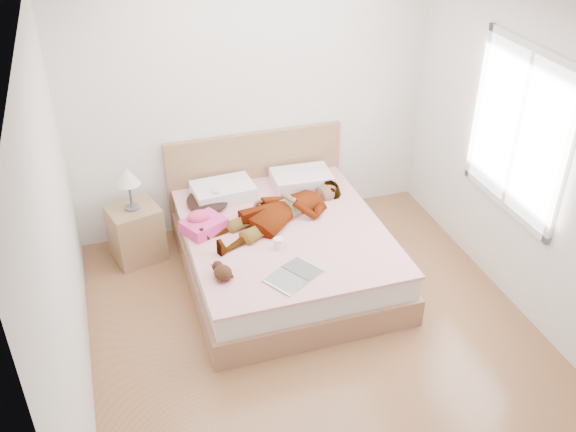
{
  "coord_description": "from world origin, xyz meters",
  "views": [
    {
      "loc": [
        -1.42,
        -3.65,
        3.67
      ],
      "look_at": [
        0.0,
        0.85,
        0.7
      ],
      "focal_mm": 40.0,
      "sensor_mm": 36.0,
      "label": 1
    }
  ],
  "objects_px": {
    "phone": "(215,189)",
    "bed": "(282,245)",
    "magazine": "(294,275)",
    "nightstand": "(136,229)",
    "plush_toy": "(222,272)",
    "coffee_mug": "(279,243)",
    "towel": "(203,223)",
    "woman": "(279,208)"
  },
  "relations": [
    {
      "from": "towel",
      "to": "coffee_mug",
      "type": "bearing_deg",
      "value": -39.56
    },
    {
      "from": "coffee_mug",
      "to": "phone",
      "type": "bearing_deg",
      "value": 112.63
    },
    {
      "from": "phone",
      "to": "magazine",
      "type": "bearing_deg",
      "value": -97.03
    },
    {
      "from": "woman",
      "to": "plush_toy",
      "type": "relative_size",
      "value": 6.46
    },
    {
      "from": "woman",
      "to": "phone",
      "type": "bearing_deg",
      "value": -151.57
    },
    {
      "from": "plush_toy",
      "to": "towel",
      "type": "bearing_deg",
      "value": 91.06
    },
    {
      "from": "woman",
      "to": "coffee_mug",
      "type": "relative_size",
      "value": 11.63
    },
    {
      "from": "woman",
      "to": "phone",
      "type": "height_order",
      "value": "woman"
    },
    {
      "from": "phone",
      "to": "bed",
      "type": "xyz_separation_m",
      "value": [
        0.5,
        -0.5,
        -0.41
      ]
    },
    {
      "from": "coffee_mug",
      "to": "plush_toy",
      "type": "height_order",
      "value": "plush_toy"
    },
    {
      "from": "bed",
      "to": "towel",
      "type": "distance_m",
      "value": 0.78
    },
    {
      "from": "phone",
      "to": "plush_toy",
      "type": "height_order",
      "value": "phone"
    },
    {
      "from": "bed",
      "to": "phone",
      "type": "bearing_deg",
      "value": 134.98
    },
    {
      "from": "woman",
      "to": "coffee_mug",
      "type": "height_order",
      "value": "woman"
    },
    {
      "from": "woman",
      "to": "nightstand",
      "type": "distance_m",
      "value": 1.4
    },
    {
      "from": "plush_toy",
      "to": "coffee_mug",
      "type": "bearing_deg",
      "value": 25.39
    },
    {
      "from": "woman",
      "to": "nightstand",
      "type": "relative_size",
      "value": 1.59
    },
    {
      "from": "towel",
      "to": "plush_toy",
      "type": "bearing_deg",
      "value": -88.94
    },
    {
      "from": "woman",
      "to": "magazine",
      "type": "bearing_deg",
      "value": -31.61
    },
    {
      "from": "magazine",
      "to": "nightstand",
      "type": "bearing_deg",
      "value": 129.31
    },
    {
      "from": "woman",
      "to": "coffee_mug",
      "type": "xyz_separation_m",
      "value": [
        -0.14,
        -0.47,
        -0.06
      ]
    },
    {
      "from": "nightstand",
      "to": "magazine",
      "type": "bearing_deg",
      "value": -50.69
    },
    {
      "from": "woman",
      "to": "plush_toy",
      "type": "distance_m",
      "value": 1.01
    },
    {
      "from": "plush_toy",
      "to": "nightstand",
      "type": "xyz_separation_m",
      "value": [
        -0.58,
        1.23,
        -0.25
      ]
    },
    {
      "from": "woman",
      "to": "magazine",
      "type": "height_order",
      "value": "woman"
    },
    {
      "from": "towel",
      "to": "woman",
      "type": "bearing_deg",
      "value": -0.15
    },
    {
      "from": "bed",
      "to": "towel",
      "type": "bearing_deg",
      "value": 171.78
    },
    {
      "from": "woman",
      "to": "nightstand",
      "type": "bearing_deg",
      "value": -134.58
    },
    {
      "from": "magazine",
      "to": "woman",
      "type": "bearing_deg",
      "value": 81.3
    },
    {
      "from": "bed",
      "to": "nightstand",
      "type": "relative_size",
      "value": 2.15
    },
    {
      "from": "woman",
      "to": "bed",
      "type": "relative_size",
      "value": 0.74
    },
    {
      "from": "towel",
      "to": "bed",
      "type": "bearing_deg",
      "value": -8.22
    },
    {
      "from": "towel",
      "to": "nightstand",
      "type": "relative_size",
      "value": 0.46
    },
    {
      "from": "bed",
      "to": "magazine",
      "type": "distance_m",
      "value": 0.83
    },
    {
      "from": "plush_toy",
      "to": "nightstand",
      "type": "distance_m",
      "value": 1.39
    },
    {
      "from": "woman",
      "to": "bed",
      "type": "xyz_separation_m",
      "value": [
        -0.0,
        -0.1,
        -0.34
      ]
    },
    {
      "from": "woman",
      "to": "towel",
      "type": "relative_size",
      "value": 3.49
    },
    {
      "from": "phone",
      "to": "coffee_mug",
      "type": "height_order",
      "value": "phone"
    },
    {
      "from": "plush_toy",
      "to": "magazine",
      "type": "bearing_deg",
      "value": -15.35
    },
    {
      "from": "phone",
      "to": "bed",
      "type": "height_order",
      "value": "bed"
    },
    {
      "from": "woman",
      "to": "towel",
      "type": "height_order",
      "value": "woman"
    },
    {
      "from": "bed",
      "to": "nightstand",
      "type": "height_order",
      "value": "bed"
    }
  ]
}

